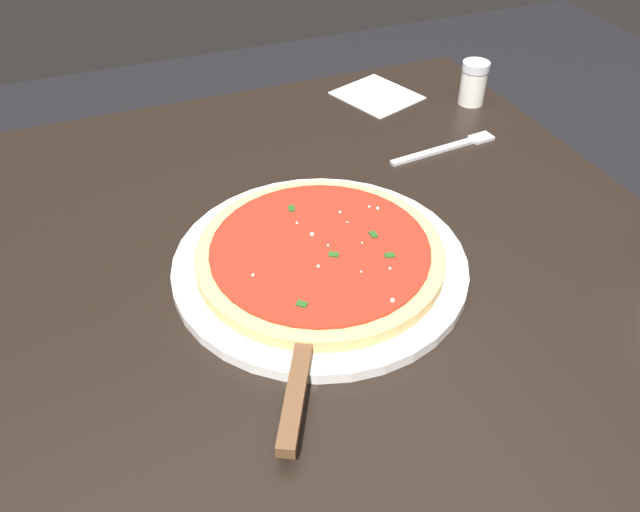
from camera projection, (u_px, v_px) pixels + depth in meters
restaurant_table at (346, 328)px, 0.91m from camera, size 0.84×0.96×0.76m
serving_plate at (320, 264)px, 0.78m from camera, size 0.36×0.36×0.01m
pizza at (320, 253)px, 0.77m from camera, size 0.30×0.30×0.02m
pizza_server at (301, 363)px, 0.64m from camera, size 0.14×0.21×0.01m
napkin_folded_right at (377, 95)px, 1.14m from camera, size 0.15×0.16×0.00m
fork at (449, 147)px, 1.00m from camera, size 0.19×0.04×0.00m
parmesan_shaker at (473, 83)px, 1.09m from camera, size 0.05×0.05×0.07m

